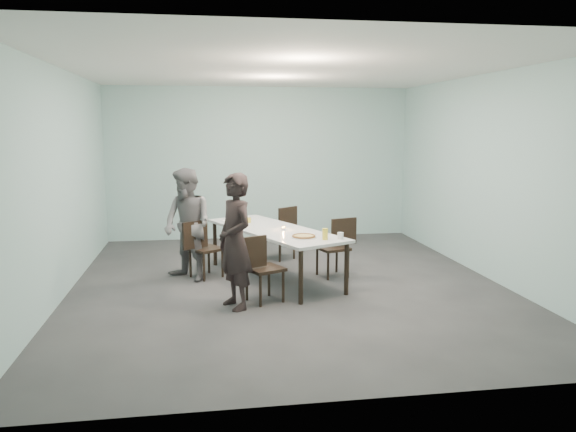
{
  "coord_description": "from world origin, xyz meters",
  "views": [
    {
      "loc": [
        -1.19,
        -7.68,
        2.22
      ],
      "look_at": [
        0.0,
        -0.09,
        1.0
      ],
      "focal_mm": 35.0,
      "sensor_mm": 36.0,
      "label": 1
    }
  ],
  "objects": [
    {
      "name": "tealight",
      "position": [
        -0.03,
        0.19,
        0.77
      ],
      "size": [
        0.06,
        0.06,
        0.05
      ],
      "color": "silver",
      "rests_on": "table"
    },
    {
      "name": "table",
      "position": [
        -0.14,
        0.32,
        0.69
      ],
      "size": [
        1.9,
        2.74,
        0.75
      ],
      "rotation": [
        0.0,
        0.0,
        0.43
      ],
      "color": "white",
      "rests_on": "ground"
    },
    {
      "name": "menu",
      "position": [
        -0.7,
        1.13,
        0.75
      ],
      "size": [
        0.36,
        0.32,
        0.01
      ],
      "primitive_type": "cube",
      "rotation": [
        0.0,
        0.0,
        0.43
      ],
      "color": "silver",
      "rests_on": "table"
    },
    {
      "name": "water_tumbler",
      "position": [
        0.63,
        -0.58,
        0.8
      ],
      "size": [
        0.08,
        0.08,
        0.09
      ],
      "primitive_type": "cylinder",
      "color": "silver",
      "rests_on": "table"
    },
    {
      "name": "chair_near_left",
      "position": [
        -0.48,
        -0.78,
        0.5
      ],
      "size": [
        0.65,
        0.56,
        0.87
      ],
      "rotation": [
        0.0,
        0.0,
        0.44
      ],
      "color": "black",
      "rests_on": "ground"
    },
    {
      "name": "ground",
      "position": [
        0.0,
        0.0,
        0.0
      ],
      "size": [
        7.0,
        7.0,
        0.0
      ],
      "primitive_type": "plane",
      "color": "#333335",
      "rests_on": "ground"
    },
    {
      "name": "diner_near",
      "position": [
        -0.79,
        -0.94,
        0.84
      ],
      "size": [
        0.62,
        0.72,
        1.68
      ],
      "primitive_type": "imported",
      "rotation": [
        0.0,
        0.0,
        -1.15
      ],
      "color": "black",
      "rests_on": "ground"
    },
    {
      "name": "chair_far_left",
      "position": [
        -1.2,
        0.51,
        0.5
      ],
      "size": [
        0.63,
        0.59,
        0.87
      ],
      "rotation": [
        0.0,
        0.0,
        0.62
      ],
      "color": "black",
      "rests_on": "ground"
    },
    {
      "name": "amber_tumbler",
      "position": [
        -0.46,
        0.9,
        0.79
      ],
      "size": [
        0.07,
        0.07,
        0.08
      ],
      "primitive_type": "cylinder",
      "color": "yellow",
      "rests_on": "table"
    },
    {
      "name": "side_plate",
      "position": [
        0.29,
        -0.18,
        0.76
      ],
      "size": [
        0.18,
        0.18,
        0.01
      ],
      "primitive_type": "cylinder",
      "color": "white",
      "rests_on": "table"
    },
    {
      "name": "beer_glass",
      "position": [
        0.42,
        -0.58,
        0.82
      ],
      "size": [
        0.08,
        0.08,
        0.15
      ],
      "primitive_type": "cylinder",
      "color": "yellow",
      "rests_on": "table"
    },
    {
      "name": "pizza",
      "position": [
        0.16,
        -0.41,
        0.77
      ],
      "size": [
        0.34,
        0.34,
        0.04
      ],
      "color": "white",
      "rests_on": "table"
    },
    {
      "name": "diner_far",
      "position": [
        -1.39,
        0.45,
        0.82
      ],
      "size": [
        1.0,
        1.01,
        1.64
      ],
      "primitive_type": "imported",
      "rotation": [
        0.0,
        0.0,
        -0.82
      ],
      "color": "slate",
      "rests_on": "ground"
    },
    {
      "name": "chair_near_right",
      "position": [
        0.82,
        0.34,
        0.5
      ],
      "size": [
        0.65,
        0.52,
        0.87
      ],
      "rotation": [
        0.0,
        0.0,
        3.42
      ],
      "color": "black",
      "rests_on": "ground"
    },
    {
      "name": "room_shell",
      "position": [
        0.0,
        0.0,
        2.03
      ],
      "size": [
        6.02,
        7.02,
        3.01
      ],
      "color": "#A2CBCB",
      "rests_on": "ground"
    },
    {
      "name": "chair_far_right",
      "position": [
        0.18,
        1.6,
        0.5
      ],
      "size": [
        0.63,
        0.59,
        0.87
      ],
      "rotation": [
        0.0,
        0.0,
        3.77
      ],
      "color": "black",
      "rests_on": "ground"
    }
  ]
}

